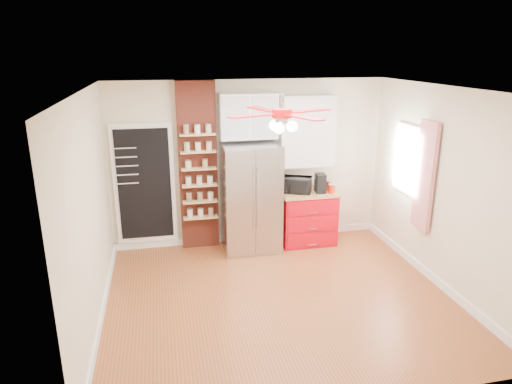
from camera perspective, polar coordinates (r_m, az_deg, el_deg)
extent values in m
plane|color=#974E26|center=(6.21, 2.89, -13.01)|extent=(4.50, 4.50, 0.00)
plane|color=white|center=(5.37, 3.33, 12.68)|extent=(4.50, 4.50, 0.00)
cube|color=beige|center=(7.52, -0.84, 3.62)|extent=(4.50, 0.02, 2.70)
cube|color=beige|center=(3.90, 10.81, -10.24)|extent=(4.50, 0.02, 2.70)
cube|color=beige|center=(5.53, -20.06, -2.57)|extent=(0.02, 4.00, 2.70)
cube|color=beige|center=(6.58, 22.39, 0.27)|extent=(0.02, 4.00, 2.70)
cube|color=white|center=(7.43, -13.76, 0.94)|extent=(0.95, 0.04, 1.95)
cube|color=black|center=(7.40, -13.77, 0.89)|extent=(0.82, 0.02, 1.78)
cube|color=maroon|center=(7.33, -7.26, 3.12)|extent=(0.60, 0.16, 2.70)
cube|color=#A5A4A9|center=(7.29, -0.65, -0.70)|extent=(0.90, 0.70, 1.75)
cube|color=white|center=(7.19, -0.99, 9.48)|extent=(0.90, 0.35, 0.70)
cube|color=red|center=(7.72, 6.37, -3.26)|extent=(0.90, 0.60, 0.86)
cube|color=tan|center=(7.58, 6.49, -0.07)|extent=(0.94, 0.64, 0.04)
cube|color=white|center=(7.50, 6.34, 7.58)|extent=(0.90, 0.30, 1.15)
cube|color=white|center=(7.25, 18.53, 3.82)|extent=(0.04, 0.75, 1.05)
cube|color=red|center=(6.80, 20.37, 1.89)|extent=(0.06, 0.40, 1.55)
cylinder|color=silver|center=(5.39, 3.30, 11.09)|extent=(0.05, 0.05, 0.20)
cylinder|color=#B80B0F|center=(5.40, 3.28, 9.82)|extent=(0.24, 0.24, 0.10)
sphere|color=white|center=(5.43, 3.25, 8.15)|extent=(0.13, 0.13, 0.13)
imported|color=black|center=(7.48, 5.17, 0.90)|extent=(0.54, 0.47, 0.25)
cube|color=black|center=(7.51, 8.03, 1.09)|extent=(0.17, 0.23, 0.31)
cylinder|color=#BA230A|center=(7.51, 9.45, 0.35)|extent=(0.12, 0.12, 0.14)
cylinder|color=red|center=(7.66, 9.16, 0.76)|extent=(0.12, 0.12, 0.15)
cylinder|color=beige|center=(7.16, -8.48, 3.39)|extent=(0.10, 0.10, 0.12)
cylinder|color=#967C4C|center=(7.16, -6.39, 3.53)|extent=(0.10, 0.10, 0.13)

